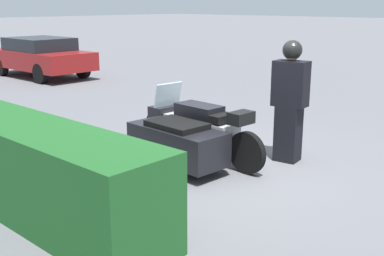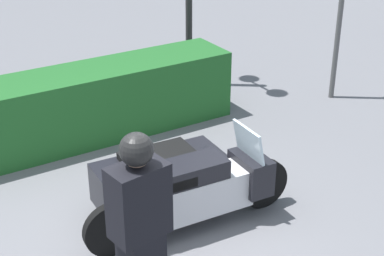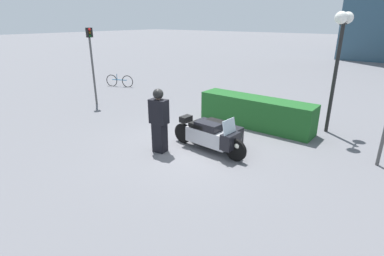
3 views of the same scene
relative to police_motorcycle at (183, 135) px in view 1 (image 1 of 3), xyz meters
name	(u,v)px [view 1 (image 1 of 3)]	position (x,y,z in m)	size (l,w,h in m)	color
ground_plane	(230,165)	(-0.64, -0.40, -0.46)	(160.00, 160.00, 0.00)	slate
police_motorcycle	(183,135)	(0.00, 0.00, 0.00)	(2.62, 1.32, 1.15)	black
officer_rider	(290,99)	(-1.15, -1.22, 0.55)	(0.56, 0.38, 1.90)	black
hedge_bush_curbside	(32,168)	(0.07, 2.52, 0.08)	(4.18, 0.93, 1.08)	#1E5623
parked_car_background	(40,56)	(9.87, -3.37, 0.26)	(4.12, 1.82, 1.33)	maroon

